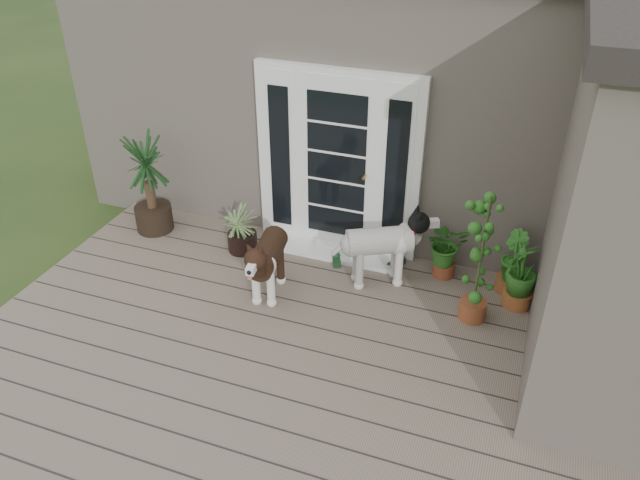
% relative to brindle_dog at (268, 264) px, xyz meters
% --- Properties ---
extents(deck, '(6.20, 4.60, 0.12)m').
position_rel_brindle_dog_xyz_m(deck, '(0.56, -1.03, -0.43)').
color(deck, '#6B5B4C').
rests_on(deck, ground).
extents(house_main, '(7.40, 4.00, 3.10)m').
position_rel_brindle_dog_xyz_m(house_main, '(0.56, 3.22, 1.06)').
color(house_main, '#665E54').
rests_on(house_main, ground).
extents(door_unit, '(1.90, 0.14, 2.15)m').
position_rel_brindle_dog_xyz_m(door_unit, '(0.36, 1.17, 0.70)').
color(door_unit, white).
rests_on(door_unit, deck).
extents(door_step, '(1.60, 0.40, 0.05)m').
position_rel_brindle_dog_xyz_m(door_step, '(0.36, 0.97, -0.35)').
color(door_step, white).
rests_on(door_step, deck).
extents(brindle_dog, '(0.51, 0.94, 0.74)m').
position_rel_brindle_dog_xyz_m(brindle_dog, '(0.00, 0.00, 0.00)').
color(brindle_dog, '#301D11').
rests_on(brindle_dog, deck).
extents(white_dog, '(1.02, 0.79, 0.78)m').
position_rel_brindle_dog_xyz_m(white_dog, '(1.04, 0.59, 0.02)').
color(white_dog, silver).
rests_on(white_dog, deck).
extents(spider_plant, '(0.69, 0.69, 0.61)m').
position_rel_brindle_dog_xyz_m(spider_plant, '(-0.64, 0.67, -0.07)').
color(spider_plant, '#96AC6A').
rests_on(spider_plant, deck).
extents(yucca, '(1.06, 1.06, 1.25)m').
position_rel_brindle_dog_xyz_m(yucca, '(-1.89, 0.73, 0.25)').
color(yucca, black).
rests_on(yucca, deck).
extents(herb_a, '(0.60, 0.60, 0.59)m').
position_rel_brindle_dog_xyz_m(herb_a, '(1.70, 0.97, -0.08)').
color(herb_a, '#195317').
rests_on(herb_a, deck).
extents(herb_b, '(0.43, 0.43, 0.51)m').
position_rel_brindle_dog_xyz_m(herb_b, '(2.40, 0.93, -0.12)').
color(herb_b, '#164F18').
rests_on(herb_b, deck).
extents(herb_c, '(0.51, 0.51, 0.60)m').
position_rel_brindle_dog_xyz_m(herb_c, '(2.51, 0.70, -0.07)').
color(herb_c, '#295819').
rests_on(herb_c, deck).
extents(sapling, '(0.52, 0.52, 1.45)m').
position_rel_brindle_dog_xyz_m(sapling, '(2.11, 0.32, 0.35)').
color(sapling, '#1E5618').
rests_on(sapling, deck).
extents(clog_left, '(0.22, 0.29, 0.08)m').
position_rel_brindle_dog_xyz_m(clog_left, '(0.49, 0.79, -0.33)').
color(clog_left, '#14341A').
rests_on(clog_left, deck).
extents(clog_right, '(0.23, 0.31, 0.08)m').
position_rel_brindle_dog_xyz_m(clog_right, '(1.16, 0.97, -0.33)').
color(clog_right, '#153620').
rests_on(clog_right, deck).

